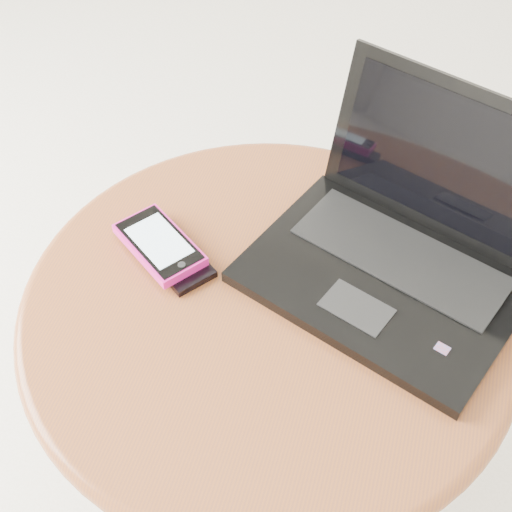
# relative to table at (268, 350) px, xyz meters

# --- Properties ---
(table) EXTENTS (0.63, 0.63, 0.50)m
(table) POSITION_rel_table_xyz_m (0.00, 0.00, 0.00)
(table) COLOR #522F14
(table) RESTS_ON ground
(laptop) EXTENTS (0.40, 0.38, 0.21)m
(laptop) POSITION_rel_table_xyz_m (0.14, 0.10, 0.15)
(laptop) COLOR black
(laptop) RESTS_ON table
(phone_black) EXTENTS (0.12, 0.11, 0.01)m
(phone_black) POSITION_rel_table_xyz_m (-0.13, 0.03, 0.11)
(phone_black) COLOR black
(phone_black) RESTS_ON table
(phone_pink) EXTENTS (0.14, 0.13, 0.02)m
(phone_pink) POSITION_rel_table_xyz_m (-0.16, 0.04, 0.12)
(phone_pink) COLOR #D01885
(phone_pink) RESTS_ON phone_black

